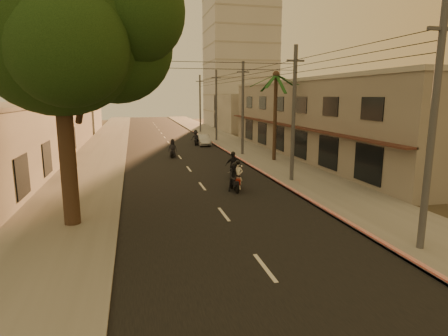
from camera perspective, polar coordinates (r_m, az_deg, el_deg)
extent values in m
plane|color=#383023|center=(16.79, 1.58, -9.16)|extent=(160.00, 160.00, 0.00)
cube|color=black|center=(35.92, -6.74, 1.64)|extent=(10.00, 140.00, 0.02)
cube|color=slate|center=(37.52, 4.71, 2.15)|extent=(5.00, 140.00, 0.12)
cube|color=slate|center=(35.84, -18.73, 1.19)|extent=(5.00, 140.00, 0.12)
cube|color=red|center=(32.10, 3.42, 0.75)|extent=(0.20, 60.00, 0.20)
cube|color=gray|center=(37.91, 15.21, 7.13)|extent=(8.00, 34.00, 7.00)
cube|color=#ABA69B|center=(37.87, 15.49, 12.64)|extent=(8.20, 34.20, 0.30)
cube|color=#42231A|center=(36.08, 9.13, 6.56)|extent=(0.80, 34.00, 0.12)
cube|color=#B7B5B2|center=(74.46, 2.37, 17.27)|extent=(12.00, 12.00, 28.00)
cylinder|color=black|center=(17.67, -22.68, 1.08)|extent=(0.70, 0.70, 6.00)
cylinder|color=black|center=(17.74, -20.61, 11.01)|extent=(1.22, 2.17, 3.04)
cylinder|color=black|center=(17.28, -25.63, 11.32)|extent=(1.31, 1.49, 2.73)
sphere|color=black|center=(17.67, -24.06, 18.93)|extent=(7.20, 7.20, 7.20)
sphere|color=black|center=(18.37, -16.28, 17.50)|extent=(5.20, 5.20, 5.20)
sphere|color=black|center=(18.77, -29.19, 17.05)|extent=(4.80, 4.80, 4.80)
sphere|color=black|center=(15.69, -22.76, 16.83)|extent=(4.60, 4.60, 4.60)
sphere|color=black|center=(17.07, -13.85, 22.24)|extent=(4.40, 4.40, 4.40)
sphere|color=black|center=(20.06, -19.41, 21.37)|extent=(4.40, 4.40, 4.40)
cylinder|color=black|center=(33.55, 7.78, 7.47)|extent=(0.32, 0.32, 7.60)
sphere|color=black|center=(33.54, 7.95, 13.97)|extent=(0.60, 0.60, 0.60)
cylinder|color=#38383A|center=(15.30, 29.13, 4.81)|extent=(0.26, 0.26, 9.00)
cube|color=#38383A|center=(15.41, 30.39, 17.84)|extent=(1.20, 0.12, 0.12)
cylinder|color=#38383A|center=(25.44, 10.56, 7.90)|extent=(0.26, 0.26, 9.00)
cube|color=#38383A|center=(25.51, 10.84, 15.77)|extent=(1.20, 0.12, 0.12)
cylinder|color=#38383A|center=(36.72, 2.87, 8.94)|extent=(0.26, 0.26, 9.00)
cube|color=#38383A|center=(36.77, 2.92, 14.40)|extent=(1.20, 0.12, 0.12)
cylinder|color=#38383A|center=(48.35, -1.18, 9.43)|extent=(0.26, 0.26, 9.00)
cube|color=#38383A|center=(48.39, -1.20, 13.58)|extent=(1.20, 0.12, 0.12)
cylinder|color=#38383A|center=(60.13, -3.66, 9.70)|extent=(0.26, 0.26, 9.00)
cube|color=#38383A|center=(60.15, -3.70, 13.04)|extent=(1.20, 0.12, 0.12)
cube|color=#ABA69B|center=(62.95, 3.28, 8.40)|extent=(8.00, 14.00, 6.00)
cube|color=#ABA69B|center=(50.33, -24.92, 5.86)|extent=(8.00, 14.00, 4.40)
cube|color=#ABA69B|center=(67.98, -22.09, 8.23)|extent=(8.00, 14.00, 7.00)
cylinder|color=black|center=(24.12, 1.98, -2.19)|extent=(0.23, 0.60, 0.59)
cylinder|color=black|center=(22.84, 2.17, -2.94)|extent=(0.23, 0.60, 0.59)
cube|color=maroon|center=(23.34, 2.09, -1.92)|extent=(0.53, 1.19, 0.32)
cube|color=maroon|center=(23.81, 2.01, -1.27)|extent=(0.33, 0.17, 0.63)
cylinder|color=silver|center=(23.86, 2.00, -0.34)|extent=(0.57, 0.16, 0.04)
imported|color=white|center=(23.27, 2.09, -1.18)|extent=(0.82, 0.69, 1.77)
sphere|color=black|center=(23.11, 2.11, 0.84)|extent=(0.32, 0.32, 0.32)
sphere|color=silver|center=(23.78, 1.30, 0.27)|extent=(0.13, 0.13, 0.13)
sphere|color=silver|center=(23.81, 2.72, 0.28)|extent=(0.13, 0.13, 0.13)
cylinder|color=black|center=(23.64, 1.13, -2.48)|extent=(0.11, 0.57, 0.57)
cylinder|color=black|center=(22.46, 2.00, -3.20)|extent=(0.11, 0.57, 0.57)
cube|color=black|center=(22.92, 1.61, -2.22)|extent=(0.30, 1.11, 0.30)
cube|color=black|center=(23.35, 1.27, -1.58)|extent=(0.30, 0.11, 0.61)
cylinder|color=silver|center=(23.39, 1.19, -0.67)|extent=(0.56, 0.05, 0.04)
imported|color=black|center=(22.85, 1.61, -1.50)|extent=(0.85, 0.67, 1.70)
sphere|color=black|center=(22.69, 1.62, 0.47)|extent=(0.30, 0.30, 0.30)
cylinder|color=black|center=(27.47, 1.57, -0.55)|extent=(0.32, 0.59, 0.60)
cylinder|color=black|center=(26.17, 1.21, -1.13)|extent=(0.32, 0.59, 0.60)
cube|color=black|center=(26.69, 1.38, -0.26)|extent=(0.72, 1.20, 0.32)
cube|color=black|center=(27.18, 1.52, 0.29)|extent=(0.34, 0.22, 0.64)
cylinder|color=silver|center=(27.24, 1.55, 1.11)|extent=(0.56, 0.26, 0.04)
imported|color=black|center=(26.63, 1.38, 0.39)|extent=(1.36, 1.17, 1.79)
sphere|color=black|center=(26.49, 1.39, 2.20)|extent=(0.32, 0.32, 0.32)
cylinder|color=black|center=(36.59, -7.68, 2.21)|extent=(0.22, 0.57, 0.56)
cylinder|color=black|center=(35.36, -7.93, 1.90)|extent=(0.22, 0.57, 0.56)
cube|color=black|center=(35.86, -7.83, 2.47)|extent=(0.52, 1.14, 0.30)
cube|color=black|center=(36.33, -7.73, 2.82)|extent=(0.32, 0.17, 0.60)
cylinder|color=silver|center=(36.40, -7.72, 3.39)|extent=(0.55, 0.16, 0.04)
imported|color=black|center=(35.82, -7.84, 2.93)|extent=(1.06, 0.90, 1.68)
sphere|color=black|center=(35.72, -7.87, 4.19)|extent=(0.30, 0.30, 0.30)
cylinder|color=black|center=(45.45, -4.28, 3.98)|extent=(0.22, 0.59, 0.58)
cylinder|color=black|center=(44.17, -4.36, 3.78)|extent=(0.22, 0.59, 0.58)
cube|color=black|center=(44.70, -4.33, 4.23)|extent=(0.52, 1.17, 0.31)
cube|color=black|center=(45.20, -4.30, 4.50)|extent=(0.33, 0.16, 0.62)
cylinder|color=silver|center=(45.28, -4.30, 4.97)|extent=(0.57, 0.16, 0.04)
imported|color=black|center=(44.67, -4.34, 4.61)|extent=(1.38, 1.10, 1.74)
sphere|color=black|center=(44.58, -4.35, 5.65)|extent=(0.31, 0.31, 0.31)
imported|color=#A6A9AF|center=(44.55, -3.13, 4.31)|extent=(1.66, 3.98, 1.28)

